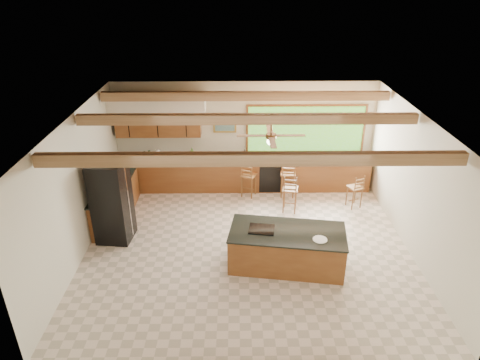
{
  "coord_description": "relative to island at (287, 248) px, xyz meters",
  "views": [
    {
      "loc": [
        -0.26,
        -8.04,
        5.65
      ],
      "look_at": [
        -0.16,
        0.8,
        1.29
      ],
      "focal_mm": 32.0,
      "sensor_mm": 36.0,
      "label": 1
    }
  ],
  "objects": [
    {
      "name": "bar_stool_d",
      "position": [
        2.05,
        2.41,
        0.14
      ],
      "size": [
        0.44,
        0.44,
        0.94
      ],
      "rotation": [
        0.0,
        0.0,
        0.38
      ],
      "color": "brown",
      "rests_on": "ground"
    },
    {
      "name": "bar_stool_b",
      "position": [
        0.37,
        3.05,
        0.25
      ],
      "size": [
        0.44,
        0.44,
        1.13
      ],
      "rotation": [
        0.0,
        0.0,
        -0.1
      ],
      "color": "brown",
      "rests_on": "ground"
    },
    {
      "name": "refrigerator",
      "position": [
        -3.85,
        1.06,
        0.55
      ],
      "size": [
        0.82,
        0.81,
        1.93
      ],
      "rotation": [
        0.0,
        0.0,
        -0.1
      ],
      "color": "black",
      "rests_on": "ground"
    },
    {
      "name": "island",
      "position": [
        0.0,
        0.0,
        0.0
      ],
      "size": [
        2.52,
        1.46,
        0.85
      ],
      "rotation": [
        0.0,
        0.0,
        -0.15
      ],
      "color": "brown",
      "rests_on": "ground"
    },
    {
      "name": "bar_stool_c",
      "position": [
        0.33,
        2.2,
        0.21
      ],
      "size": [
        0.44,
        0.44,
        1.05
      ],
      "rotation": [
        0.0,
        0.0,
        -0.19
      ],
      "color": "brown",
      "rests_on": "ground"
    },
    {
      "name": "room_shell",
      "position": [
        -0.97,
        1.31,
        1.8
      ],
      "size": [
        7.27,
        6.54,
        3.02
      ],
      "color": "beige",
      "rests_on": "ground"
    },
    {
      "name": "bar_stool_a",
      "position": [
        -0.7,
        3.05,
        0.19
      ],
      "size": [
        0.48,
        0.48,
        1.02
      ],
      "rotation": [
        0.0,
        0.0,
        -0.4
      ],
      "color": "brown",
      "rests_on": "ground"
    },
    {
      "name": "ground",
      "position": [
        -0.8,
        0.66,
        -0.42
      ],
      "size": [
        7.2,
        7.2,
        0.0
      ],
      "primitive_type": "plane",
      "color": "beige",
      "rests_on": "ground"
    },
    {
      "name": "counter_run",
      "position": [
        -1.62,
        3.18,
        0.05
      ],
      "size": [
        7.12,
        3.1,
        1.27
      ],
      "color": "brown",
      "rests_on": "ground"
    }
  ]
}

